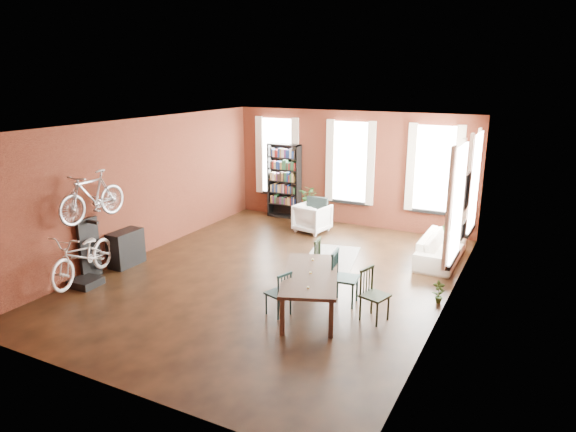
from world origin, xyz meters
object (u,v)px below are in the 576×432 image
Objects in this scene: white_armchair at (312,216)px; cream_sofa at (441,244)px; bookshelf at (284,181)px; plant_stand at (310,216)px; dining_chair_a at (278,293)px; dining_chair_b at (308,260)px; dining_table at (310,292)px; console_table at (126,248)px; dining_chair_d at (345,278)px; bicycle_floor at (81,233)px; bike_trainer at (86,282)px; dining_chair_c at (375,295)px.

cream_sofa is (3.58, -0.74, -0.02)m from white_armchair.
bookshelf is 1.41m from plant_stand.
dining_chair_b is (-0.15, 1.59, 0.06)m from dining_chair_a.
cream_sofa is at bearing 45.43° from dining_table.
console_table reaches higher than dining_table.
dining_chair_d is 1.27× the size of console_table.
dining_chair_b is 0.49× the size of bicycle_floor.
plant_stand is (1.04, -0.44, -0.84)m from bookshelf.
dining_chair_d is 5.26m from bike_trainer.
white_armchair is at bearing -143.71° from dining_chair_a.
white_armchair is (-2.44, 3.87, -0.08)m from dining_chair_d.
cream_sofa is 7.78m from bicycle_floor.
dining_chair_a reaches higher than console_table.
bookshelf is at bearing 76.17° from console_table.
plant_stand is at bearing -22.79° from bookshelf.
dining_chair_b is at bearing -65.49° from plant_stand.
white_armchair reaches higher than dining_table.
white_armchair is at bearing 52.50° from bicycle_floor.
dining_chair_b is 0.43× the size of bookshelf.
white_armchair is 0.44× the size of bicycle_floor.
dining_chair_b reaches higher than cream_sofa.
dining_chair_b is 1.79× the size of bike_trainer.
dining_chair_c is 0.42× the size of bookshelf.
bike_trainer is (-2.54, -5.51, -0.35)m from white_armchair.
bike_trainer is at bearing 172.14° from dining_table.
dining_chair_d is (-0.70, 0.40, 0.04)m from dining_chair_c.
white_armchair is at bearing 92.96° from dining_table.
bicycle_floor is at bearing 118.52° from dining_chair_c.
bookshelf is (-4.51, 5.23, 0.64)m from dining_chair_c.
dining_chair_b is 4.57m from bicycle_floor.
dining_table is 4.64m from console_table.
dining_table is at bearing 156.66° from cream_sofa.
cream_sofa is 3.94× the size of bike_trainer.
dining_chair_b is 4.16m from console_table.
dining_chair_d is 5.10m from console_table.
plant_stand is 6.48m from bicycle_floor.
plant_stand is at bearing -142.24° from dining_chair_a.
dining_chair_c reaches higher than white_armchair.
dining_table is at bearing 133.79° from dining_chair_d.
console_table reaches higher than plant_stand.
plant_stand is (-3.47, 4.80, -0.20)m from dining_chair_c.
dining_chair_c is at bearing -0.34° from console_table.
dining_chair_c reaches higher than console_table.
console_table is at bearing 86.83° from dining_chair_d.
dining_chair_c is (1.74, -1.02, -0.01)m from dining_chair_b.
plant_stand is (2.22, 6.03, 0.19)m from bike_trainer.
bicycle_floor reaches higher than dining_chair_d.
bookshelf reaches higher than cream_sofa.
console_table is (-2.65, -4.24, -0.02)m from white_armchair.
dining_chair_a is 1.55× the size of bike_trainer.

